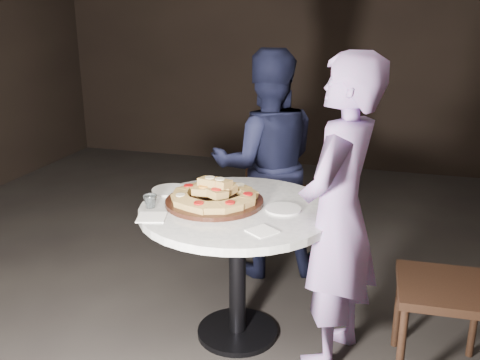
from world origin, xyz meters
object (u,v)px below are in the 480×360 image
Objects in this scene: focaccia_pile at (215,193)px; diner_teal at (338,216)px; serving_board at (214,202)px; water_glass at (150,202)px; table at (237,232)px; diner_navy at (266,165)px; chair_far at (276,186)px; chair_right at (470,277)px.

diner_teal is (0.65, -0.06, -0.04)m from focaccia_pile.
serving_board is 0.05m from focaccia_pile.
diner_teal is (0.95, 0.09, -0.01)m from water_glass.
table is 0.55m from diner_teal.
diner_navy is at bearing 84.23° from focaccia_pile.
diner_navy is 0.96× the size of diner_teal.
chair_far is 0.54× the size of diner_navy.
table is at bearing 110.47° from chair_far.
chair_far reaches higher than serving_board.
diner_navy reaches higher than focaccia_pile.
diner_teal reaches higher than serving_board.
water_glass is 0.95m from diner_teal.
chair_right is 0.61× the size of diner_teal.
focaccia_pile is at bearing 174.48° from table.
chair_far is 0.86× the size of chair_right.
table is 0.48m from water_glass.
focaccia_pile reaches higher than table.
serving_board is 0.33× the size of diner_teal.
diner_teal reaches higher than diner_navy.
chair_far is at bearing 93.17° from table.
focaccia_pile is 0.34m from water_glass.
serving_board is at bearing 63.39° from diner_navy.
diner_teal is (0.65, -0.06, 0.01)m from serving_board.
focaccia_pile is at bearing 104.66° from chair_far.
chair_far is at bearing -139.16° from chair_right.
water_glass reaches higher than serving_board.
water_glass is (-0.30, -0.15, 0.02)m from serving_board.
chair_far is at bearing -107.28° from diner_navy.
focaccia_pile is at bearing -94.90° from chair_right.
focaccia_pile is 0.57× the size of chair_far.
diner_teal reaches higher than table.
chair_far is at bearing 87.25° from serving_board.
chair_far is (-0.07, 1.25, -0.15)m from table.
chair_far is 1.46m from diner_teal.
serving_board is 1.28m from chair_far.
serving_board is at bearing -137.69° from focaccia_pile.
serving_board is (-0.13, 0.01, 0.15)m from table.
diner_teal is (0.52, -0.05, 0.16)m from table.
table is 2.88× the size of focaccia_pile.
focaccia_pile is at bearing 26.69° from water_glass.
serving_board is at bearing -80.18° from diner_teal.
focaccia_pile is at bearing -80.40° from diner_teal.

